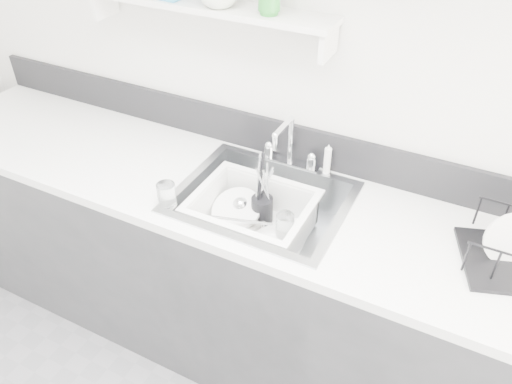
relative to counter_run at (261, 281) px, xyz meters
The scene contains 14 objects.
room_shell 1.47m from the counter_run, 90.00° to the right, with size 3.50×3.00×2.60m.
counter_run is the anchor object (origin of this frame).
backsplash 0.62m from the counter_run, 90.00° to the left, with size 3.20×0.02×0.16m, color black.
sink 0.37m from the counter_run, ahead, with size 0.64×0.52×0.20m, color silver, non-canonical shape.
faucet 0.58m from the counter_run, 90.00° to the left, with size 0.26×0.18×0.23m.
side_sprayer 0.61m from the counter_run, 57.89° to the left, with size 0.03×0.03×0.14m, color white.
wall_shelf 1.13m from the counter_run, 146.69° to the left, with size 1.00×0.16×0.12m.
wash_tub 0.38m from the counter_run, 127.52° to the right, with size 0.45×0.36×0.17m, color white, non-canonical shape.
plate_stack 0.35m from the counter_run, behind, with size 0.25×0.24×0.10m.
utensil_cup 0.37m from the counter_run, 115.60° to the left, with size 0.09×0.09×0.29m.
ladle 0.35m from the counter_run, 160.48° to the right, with size 0.26×0.09×0.07m, color silver, non-canonical shape.
tumbler_in_tub 0.37m from the counter_run, ahead, with size 0.07×0.07×0.10m, color white.
tumbler_counter 0.62m from the counter_run, 145.45° to the right, with size 0.07×0.07×0.09m, color white.
bowl_small 0.34m from the counter_run, 41.13° to the right, with size 0.12×0.12×0.04m, color white.
Camera 1 is at (0.65, -0.14, 2.07)m, focal length 35.00 mm.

